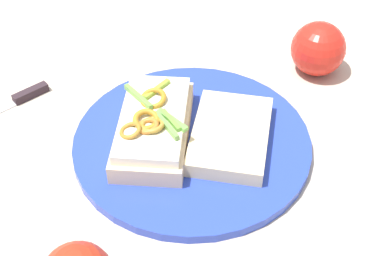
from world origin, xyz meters
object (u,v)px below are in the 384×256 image
Objects in this scene: bread_slice_side at (230,135)px; apple_1 at (318,49)px; plate at (192,143)px; knife at (22,98)px; sandwich at (153,126)px.

bread_slice_side is 1.77× the size of apple_1.
plate is 2.15× the size of bread_slice_side.
bread_slice_side is at bearing 121.09° from knife.
sandwich is at bearing -166.91° from apple_1.
plate is 0.27m from knife.
knife is (-0.15, 0.16, -0.03)m from sandwich.
knife is (-0.25, 0.20, -0.02)m from bread_slice_side.
sandwich is at bearing 154.80° from plate.
sandwich is 1.71× the size of knife.
apple_1 is (0.24, 0.09, 0.04)m from plate.
plate is 1.61× the size of sandwich.
plate is 0.06m from sandwich.
sandwich is at bearing 114.70° from knife.
apple_1 is at bearing 20.19° from plate.
apple_1 reaches higher than plate.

